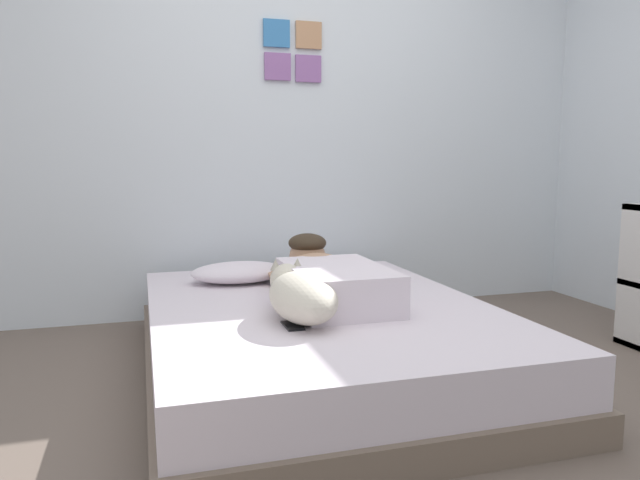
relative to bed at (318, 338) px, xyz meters
name	(u,v)px	position (x,y,z in m)	size (l,w,h in m)	color
ground_plane	(394,406)	(0.18, -0.47, -0.16)	(12.05, 12.05, 0.00)	#66564C
back_wall	(291,117)	(0.18, 1.21, 1.09)	(4.02, 0.12, 2.50)	silver
bed	(318,338)	(0.00, 0.00, 0.00)	(1.54, 2.06, 0.32)	#726051
pillow	(240,272)	(-0.27, 0.58, 0.22)	(0.52, 0.32, 0.11)	silver
person_lying	(328,277)	(0.07, 0.07, 0.27)	(0.43, 0.92, 0.27)	silver
dog	(301,295)	(-0.15, -0.25, 0.27)	(0.26, 0.57, 0.21)	beige
coffee_cup	(320,275)	(0.15, 0.47, 0.20)	(0.12, 0.09, 0.07)	white
cell_phone	(293,325)	(-0.21, -0.34, 0.17)	(0.07, 0.14, 0.01)	black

